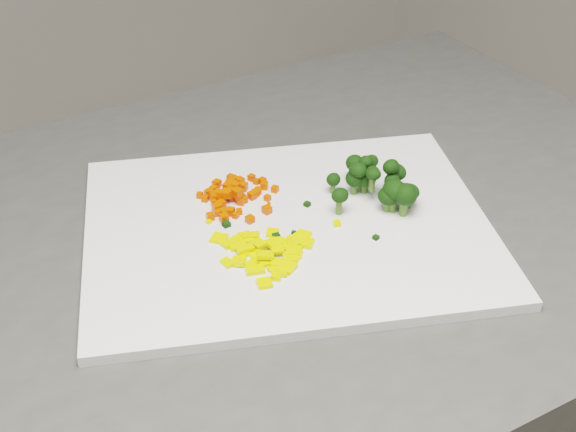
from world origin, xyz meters
TOP-DOWN VIEW (x-y plane):
  - cutting_board at (0.31, 0.48)m, footprint 0.50×0.46m
  - carrot_pile at (0.30, 0.55)m, footprint 0.09×0.09m
  - pepper_pile at (0.26, 0.46)m, footprint 0.10×0.10m
  - broccoli_pile at (0.41, 0.47)m, footprint 0.11×0.11m
  - carrot_cube_0 at (0.31, 0.56)m, footprint 0.01×0.01m
  - carrot_cube_1 at (0.32, 0.53)m, footprint 0.01×0.01m
  - carrot_cube_2 at (0.28, 0.56)m, footprint 0.01×0.01m
  - carrot_cube_3 at (0.29, 0.56)m, footprint 0.01×0.01m
  - carrot_cube_4 at (0.30, 0.56)m, footprint 0.01×0.01m
  - carrot_cube_5 at (0.30, 0.55)m, footprint 0.01×0.01m
  - carrot_cube_6 at (0.28, 0.53)m, footprint 0.01×0.01m
  - carrot_cube_7 at (0.32, 0.55)m, footprint 0.01×0.01m
  - carrot_cube_8 at (0.34, 0.56)m, footprint 0.01×0.01m
  - carrot_cube_9 at (0.30, 0.56)m, footprint 0.01×0.01m
  - carrot_cube_10 at (0.30, 0.54)m, footprint 0.01×0.01m
  - carrot_cube_11 at (0.30, 0.56)m, footprint 0.01×0.01m
  - carrot_cube_12 at (0.31, 0.57)m, footprint 0.01×0.01m
  - carrot_cube_13 at (0.29, 0.57)m, footprint 0.01×0.01m
  - carrot_cube_14 at (0.29, 0.54)m, footprint 0.01×0.01m
  - carrot_cube_15 at (0.31, 0.51)m, footprint 0.01×0.01m
  - carrot_cube_16 at (0.27, 0.57)m, footprint 0.01×0.01m
  - carrot_cube_17 at (0.27, 0.58)m, footprint 0.01×0.01m
  - carrot_cube_18 at (0.27, 0.55)m, footprint 0.01×0.01m
  - carrot_cube_19 at (0.33, 0.57)m, footprint 0.01×0.01m
  - carrot_cube_20 at (0.30, 0.56)m, footprint 0.01×0.01m
  - carrot_cube_21 at (0.30, 0.59)m, footprint 0.01×0.01m
  - carrot_cube_22 at (0.27, 0.54)m, footprint 0.01×0.01m
  - carrot_cube_23 at (0.34, 0.54)m, footprint 0.01×0.01m
  - carrot_cube_24 at (0.29, 0.59)m, footprint 0.01×0.01m
  - carrot_cube_25 at (0.33, 0.56)m, footprint 0.01×0.01m
  - carrot_cube_26 at (0.30, 0.59)m, footprint 0.01×0.01m
  - carrot_cube_27 at (0.27, 0.56)m, footprint 0.01×0.01m
  - carrot_cube_28 at (0.32, 0.58)m, footprint 0.01×0.01m
  - carrot_cube_29 at (0.30, 0.54)m, footprint 0.01×0.01m
  - carrot_cube_30 at (0.27, 0.54)m, footprint 0.01×0.01m
  - carrot_cube_31 at (0.29, 0.56)m, footprint 0.01×0.01m
  - carrot_cube_32 at (0.30, 0.56)m, footprint 0.01×0.01m
  - carrot_cube_33 at (0.27, 0.54)m, footprint 0.01×0.01m
  - carrot_cube_34 at (0.32, 0.55)m, footprint 0.01×0.01m
  - carrot_cube_35 at (0.33, 0.55)m, footprint 0.01×0.01m
  - carrot_cube_36 at (0.29, 0.55)m, footprint 0.01×0.01m
  - carrot_cube_37 at (0.29, 0.55)m, footprint 0.01×0.01m
  - carrot_cube_38 at (0.29, 0.58)m, footprint 0.01×0.01m
  - carrot_cube_39 at (0.29, 0.55)m, footprint 0.01×0.01m
  - carrot_cube_40 at (0.32, 0.55)m, footprint 0.01×0.01m
  - carrot_cube_41 at (0.31, 0.54)m, footprint 0.01×0.01m
  - carrot_cube_42 at (0.31, 0.52)m, footprint 0.01×0.01m
  - carrot_cube_43 at (0.28, 0.58)m, footprint 0.01×0.01m
  - carrot_cube_44 at (0.27, 0.53)m, footprint 0.01×0.01m
  - carrot_cube_45 at (0.31, 0.59)m, footprint 0.01×0.01m
  - carrot_cube_46 at (0.28, 0.55)m, footprint 0.01×0.01m
  - carrot_cube_47 at (0.28, 0.57)m, footprint 0.01×0.01m
  - carrot_cube_48 at (0.30, 0.54)m, footprint 0.01×0.01m
  - carrot_cube_49 at (0.28, 0.57)m, footprint 0.01×0.01m
  - carrot_cube_50 at (0.28, 0.53)m, footprint 0.01×0.01m
  - carrot_cube_51 at (0.30, 0.57)m, footprint 0.01×0.01m
  - carrot_cube_52 at (0.28, 0.56)m, footprint 0.01×0.01m
  - carrot_cube_53 at (0.26, 0.54)m, footprint 0.01×0.01m
  - carrot_cube_54 at (0.32, 0.58)m, footprint 0.01×0.01m
  - carrot_cube_55 at (0.28, 0.58)m, footprint 0.01×0.01m
  - carrot_cube_56 at (0.31, 0.57)m, footprint 0.01×0.01m
  - carrot_cube_57 at (0.28, 0.53)m, footprint 0.01×0.01m
  - carrot_cube_58 at (0.30, 0.58)m, footprint 0.01×0.01m
  - carrot_cube_59 at (0.30, 0.57)m, footprint 0.01×0.01m
  - carrot_cube_60 at (0.28, 0.55)m, footprint 0.01×0.01m
  - carrot_cube_61 at (0.31, 0.58)m, footprint 0.01×0.01m
  - carrot_cube_62 at (0.32, 0.58)m, footprint 0.01×0.01m
  - carrot_cube_63 at (0.32, 0.57)m, footprint 0.01×0.01m
  - carrot_cube_64 at (0.28, 0.51)m, footprint 0.01×0.01m
  - carrot_cube_65 at (0.31, 0.57)m, footprint 0.01×0.01m
  - carrot_cube_66 at (0.32, 0.55)m, footprint 0.01×0.01m
  - carrot_cube_67 at (0.32, 0.58)m, footprint 0.01×0.01m
  - pepper_chunk_0 at (0.25, 0.47)m, footprint 0.02×0.02m
  - pepper_chunk_1 at (0.27, 0.43)m, footprint 0.02×0.02m
  - pepper_chunk_2 at (0.29, 0.44)m, footprint 0.02×0.02m
  - pepper_chunk_3 at (0.24, 0.46)m, footprint 0.02×0.02m
  - pepper_chunk_4 at (0.31, 0.45)m, footprint 0.02×0.02m
  - pepper_chunk_5 at (0.26, 0.45)m, footprint 0.01×0.01m
  - pepper_chunk_6 at (0.27, 0.49)m, footprint 0.01×0.01m
  - pepper_chunk_7 at (0.29, 0.46)m, footprint 0.02×0.02m
  - pepper_chunk_8 at (0.26, 0.43)m, footprint 0.02×0.01m
  - pepper_chunk_9 at (0.30, 0.46)m, footprint 0.02×0.02m
  - pepper_chunk_10 at (0.23, 0.47)m, footprint 0.01×0.01m
  - pepper_chunk_11 at (0.31, 0.46)m, footprint 0.01×0.01m
  - pepper_chunk_12 at (0.26, 0.49)m, footprint 0.02×0.02m
  - pepper_chunk_13 at (0.28, 0.46)m, footprint 0.01×0.01m
  - pepper_chunk_14 at (0.25, 0.48)m, footprint 0.02×0.02m
  - pepper_chunk_15 at (0.25, 0.45)m, footprint 0.01×0.01m
  - pepper_chunk_16 at (0.27, 0.47)m, footprint 0.01×0.01m
  - pepper_chunk_17 at (0.29, 0.48)m, footprint 0.02×0.02m
  - pepper_chunk_18 at (0.25, 0.49)m, footprint 0.02×0.01m
  - pepper_chunk_19 at (0.28, 0.44)m, footprint 0.02×0.02m
  - pepper_chunk_20 at (0.24, 0.51)m, footprint 0.02×0.02m
  - pepper_chunk_21 at (0.24, 0.44)m, footprint 0.02×0.02m
  - pepper_chunk_22 at (0.25, 0.43)m, footprint 0.02×0.02m
  - pepper_chunk_23 at (0.29, 0.45)m, footprint 0.01×0.02m
  - pepper_chunk_24 at (0.26, 0.45)m, footprint 0.02×0.02m
  - pepper_chunk_25 at (0.26, 0.43)m, footprint 0.02×0.02m
  - pepper_chunk_26 at (0.29, 0.45)m, footprint 0.01×0.01m
  - pepper_chunk_27 at (0.24, 0.46)m, footprint 0.02×0.02m
  - pepper_chunk_28 at (0.27, 0.44)m, footprint 0.02×0.02m
  - pepper_chunk_29 at (0.25, 0.47)m, footprint 0.01×0.01m
  - pepper_chunk_30 at (0.27, 0.49)m, footprint 0.02×0.02m
  - pepper_chunk_31 at (0.30, 0.46)m, footprint 0.01×0.02m
  - pepper_chunk_32 at (0.28, 0.45)m, footprint 0.02×0.02m
  - pepper_chunk_33 at (0.25, 0.47)m, footprint 0.02×0.01m
  - pepper_chunk_34 at (0.24, 0.42)m, footprint 0.02×0.02m
  - pepper_chunk_35 at (0.26, 0.46)m, footprint 0.02×0.02m
  - pepper_chunk_36 at (0.28, 0.44)m, footprint 0.01×0.02m
  - pepper_chunk_37 at (0.28, 0.46)m, footprint 0.02×0.02m
  - pepper_chunk_38 at (0.26, 0.45)m, footprint 0.02×0.02m
  - pepper_chunk_39 at (0.27, 0.47)m, footprint 0.01×0.01m
  - pepper_chunk_40 at (0.31, 0.46)m, footprint 0.02×0.02m
  - broccoli_floret_0 at (0.41, 0.47)m, footprint 0.02×0.02m
  - broccoli_floret_1 at (0.44, 0.50)m, footprint 0.02×0.02m
  - broccoli_floret_2 at (0.43, 0.46)m, footprint 0.02×0.02m
  - broccoli_floret_3 at (0.42, 0.50)m, footprint 0.03×0.03m
  - broccoli_floret_4 at (0.41, 0.48)m, footprint 0.03×0.03m
  - broccoli_floret_5 at (0.41, 0.44)m, footprint 0.03×0.03m
  - broccoli_floret_6 at (0.41, 0.43)m, footprint 0.03×0.03m
  - broccoli_floret_7 at (0.36, 0.47)m, footprint 0.02×0.02m
  - broccoli_floret_8 at (0.42, 0.49)m, footprint 0.02×0.02m
  - broccoli_floret_9 at (0.40, 0.46)m, footprint 0.02×0.02m
  - broccoli_floret_10 at (0.42, 0.48)m, footprint 0.02×0.02m
  - broccoli_floret_11 at (0.39, 0.50)m, footprint 0.02×0.02m
  - broccoli_floret_12 at (0.42, 0.46)m, footprint 0.02×0.02m
  - broccoli_floret_13 at (0.40, 0.48)m, footprint 0.02×0.02m
  - broccoli_floret_14 at (0.41, 0.44)m, footprint 0.03×0.03m
  - broccoli_floret_15 at (0.43, 0.44)m, footprint 0.02×0.02m
  - broccoli_floret_16 at (0.43, 0.43)m, footprint 0.03×0.03m
  - broccoli_floret_17 at (0.40, 0.49)m, footprint 0.03×0.03m
  - broccoli_floret_18 at (0.44, 0.46)m, footprint 0.03×0.03m
  - broccoli_floret_19 at (0.41, 0.44)m, footprint 0.03×0.03m
  - stray_bit_0 at (0.25, 0.53)m, footprint 0.01×0.01m
  - stray_bit_1 at (0.35, 0.45)m, footprint 0.01×0.01m
  - stray_bit_2 at (0.32, 0.52)m, footprint 0.01×0.01m
  - stray_bit_3 at (0.35, 0.50)m, footprint 0.01×0.01m
  - stray_bit_4 at (0.36, 0.41)m, footprint 0.01×0.01m
  - stray_bit_5 at (0.31, 0.47)m, footprint 0.01×0.01m
  - stray_bit_6 at (0.26, 0.52)m, footprint 0.01×0.01m
  - stray_bit_7 at (0.29, 0.47)m, footprint 0.01×0.01m

SIDE VIEW (x-z plane):
  - cutting_board at x=0.31m, z-range 0.90..0.91m
  - stray_bit_2 at x=0.32m, z-range 0.91..0.91m
  - pepper_chunk_15 at x=0.25m, z-range 0.91..0.91m
  - pepper_chunk_20 at x=0.24m, z-range 0.91..0.91m
  - pepper_chunk_17 at x=0.29m, z-range 0.91..0.91m
  - pepper_chunk_3 at x=0.24m, z-range 0.91..0.91m
  - pepper_chunk_8 at x=0.26m, z-range 0.91..0.91m
  - stray_bit_5 at x=0.31m, z-range 0.91..0.91m
  - pepper_chunk_0 at x=0.25m, z-range 0.91..0.91m
  - pepper_chunk_39 at x=0.27m, z-range 0.91..0.91m
  - pepper_chunk_5 at x=0.26m, z-range 0.91..0.91m
  - pepper_chunk_10 at x=0.23m, z-range 0.91..0.92m
  - pepper_chunk_25 at x=0.26m, z-range 0.91..0.92m
  - pepper_chunk_36 at x=0.28m, z-range 0.91..0.91m
  - stray_bit_0 at x=0.25m, z-range 0.91..0.91m
  - pepper_chunk_4 at x=0.31m, z-range 0.91..0.91m
  - pepper_chunk_29 at x=0.25m, z-range 0.91..0.91m
  - pepper_chunk_38 at x=0.26m, z-range 0.91..0.92m
  - pepper_chunk_40 at x=0.31m, z-range 0.91..0.92m
  - pepper_chunk_14 at x=0.25m, z-range 0.91..0.91m
  - pepper_chunk_12 at x=0.26m, z-range 0.91..0.92m
  - stray_bit_4 at x=0.36m, z-range 0.91..0.91m
  - pepper_chunk_19 at x=0.28m, z-range 0.91..0.91m
  - pepper_chunk_6 at x=0.27m, z-range 0.91..0.92m
  - pepper_chunk_31 at x=0.30m, z-range 0.91..0.91m
  - pepper_chunk_18 at x=0.25m, z-range 0.91..0.92m
  - pepper_chunk_21 at x=0.24m, z-range 0.91..0.91m
  - pepper_chunk_35 at x=0.26m, z-range 0.91..0.92m
  - pepper_chunk_7 at x=0.29m, z-range 0.91..0.92m
  - pepper_chunk_28 at x=0.27m, z-range 0.91..0.92m
  - pepper_chunk_23 at x=0.29m, z-range 0.91..0.92m
  - pepper_chunk_11 at x=0.31m, z-range 0.91..0.92m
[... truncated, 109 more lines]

